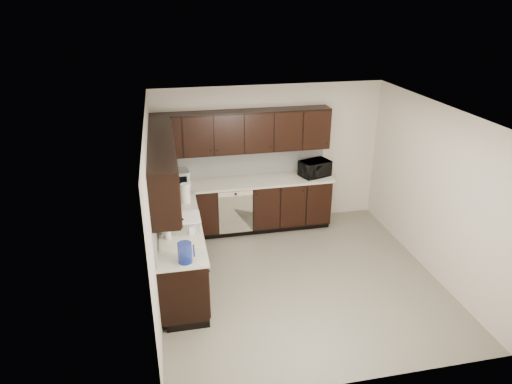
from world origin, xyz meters
The scene contains 20 objects.
floor centered at (0.00, 0.00, 0.00)m, with size 4.00×4.00×0.00m, color gray.
ceiling centered at (0.00, 0.00, 2.50)m, with size 4.00×4.00×0.00m, color white.
wall_back centered at (0.00, 2.00, 1.25)m, with size 4.00×0.02×2.50m, color beige.
wall_left centered at (-2.00, 0.00, 1.25)m, with size 0.02×4.00×2.50m, color beige.
wall_right centered at (2.00, 0.00, 1.25)m, with size 0.02×4.00×2.50m, color beige.
wall_front centered at (0.00, -2.00, 1.25)m, with size 4.00×0.02×2.50m, color beige.
lower_cabinets centered at (-1.01, 1.11, 0.41)m, with size 3.00×2.80×0.90m.
countertop centered at (-1.01, 1.11, 0.92)m, with size 3.03×2.83×0.04m.
backsplash centered at (-1.22, 1.32, 1.18)m, with size 3.00×2.80×0.48m.
upper_cabinets centered at (-1.10, 1.20, 1.77)m, with size 3.00×2.80×0.70m.
dishwasher centered at (-0.70, 1.41, 0.55)m, with size 0.58×0.04×0.78m.
sink centered at (-1.68, -0.01, 0.88)m, with size 0.54×0.82×0.42m.
microwave centered at (0.75, 1.67, 1.08)m, with size 0.50×0.34×0.28m, color black.
soap_bottle_a centered at (-1.52, -0.05, 1.04)m, with size 0.09×0.09×0.20m, color gray.
soap_bottle_b centered at (-1.83, -0.13, 1.05)m, with size 0.08×0.08×0.21m, color gray.
toaster_oven centered at (-1.63, 1.73, 1.06)m, with size 0.39×0.29×0.25m, color silver.
storage_bin centered at (-1.65, 0.11, 1.04)m, with size 0.49×0.36×0.19m, color white.
blue_pitcher centered at (-1.65, -0.70, 1.07)m, with size 0.17×0.17×0.26m, color navy.
teal_tumbler centered at (-1.51, 1.23, 1.05)m, with size 0.10×0.10×0.22m, color #0C8989.
paper_towel_roll centered at (-1.53, 1.01, 1.09)m, with size 0.14×0.14×0.31m, color white.
Camera 1 is at (-1.76, -5.43, 3.88)m, focal length 32.00 mm.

